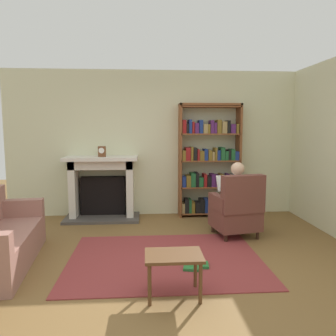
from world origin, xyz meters
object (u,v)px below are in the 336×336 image
object	(u,v)px
armchair_reading	(237,210)
side_table	(174,261)
fireplace	(102,186)
mantel_clock	(102,152)
seated_reader	(234,195)
bookshelf	(209,163)

from	to	relation	value
armchair_reading	side_table	distance (m)	2.01
fireplace	mantel_clock	xyz separation A→B (m)	(0.02, -0.10, 0.63)
seated_reader	side_table	bearing A→B (deg)	47.91
fireplace	bookshelf	world-z (taller)	bookshelf
bookshelf	armchair_reading	xyz separation A→B (m)	(0.19, -1.25, -0.57)
bookshelf	mantel_clock	bearing A→B (deg)	-176.03
side_table	fireplace	bearing A→B (deg)	109.99
mantel_clock	bookshelf	world-z (taller)	bookshelf
fireplace	side_table	size ratio (longest dim) A/B	2.37
armchair_reading	seated_reader	distance (m)	0.23
seated_reader	side_table	distance (m)	2.11
mantel_clock	armchair_reading	xyz separation A→B (m)	(2.14, -1.11, -0.81)
armchair_reading	bookshelf	bearing A→B (deg)	-92.34
seated_reader	armchair_reading	bearing A→B (deg)	90.00
mantel_clock	bookshelf	size ratio (longest dim) A/B	0.09
fireplace	seated_reader	size ratio (longest dim) A/B	1.16
armchair_reading	side_table	bearing A→B (deg)	45.67
side_table	bookshelf	bearing A→B (deg)	72.60
bookshelf	seated_reader	xyz separation A→B (m)	(0.17, -1.13, -0.37)
bookshelf	seated_reader	distance (m)	1.20
seated_reader	mantel_clock	bearing A→B (deg)	-36.19
mantel_clock	side_table	distance (m)	3.10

